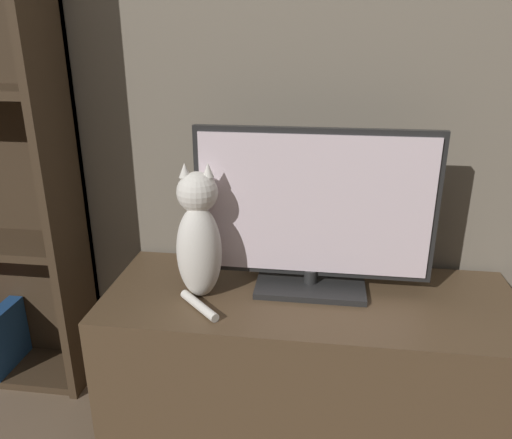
# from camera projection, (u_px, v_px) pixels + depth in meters

# --- Properties ---
(wall_back) EXTENTS (4.80, 0.05, 2.60)m
(wall_back) POSITION_uv_depth(u_px,v_px,m) (322.00, 38.00, 1.63)
(wall_back) COLOR #756B5B
(wall_back) RESTS_ON ground_plane
(tv_stand) EXTENTS (1.34, 0.52, 0.51)m
(tv_stand) POSITION_uv_depth(u_px,v_px,m) (307.00, 361.00, 1.72)
(tv_stand) COLOR brown
(tv_stand) RESTS_ON ground_plane
(tv) EXTENTS (0.77, 0.22, 0.54)m
(tv) POSITION_uv_depth(u_px,v_px,m) (312.00, 214.00, 1.59)
(tv) COLOR black
(tv) RESTS_ON tv_stand
(cat) EXTENTS (0.17, 0.27, 0.44)m
(cat) POSITION_uv_depth(u_px,v_px,m) (199.00, 237.00, 1.57)
(cat) COLOR silver
(cat) RESTS_ON tv_stand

